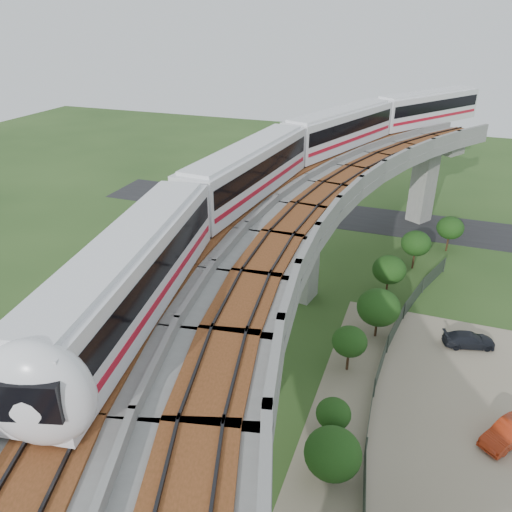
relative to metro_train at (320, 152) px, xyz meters
The scene contains 15 objects.
ground 17.08m from the metro_train, 97.35° to the right, with size 160.00×160.00×0.00m, color #29491D.
dirt_lot 22.27m from the metro_train, 47.75° to the right, with size 18.00×26.00×0.04m, color gray.
asphalt_road 22.06m from the metro_train, 94.74° to the left, with size 60.00×8.00×0.03m, color #232326.
viaduct 12.41m from the metro_train, 78.79° to the right, with size 19.58×73.98×11.40m.
metro_train is the anchor object (origin of this frame).
fence 18.42m from the metro_train, 54.96° to the right, with size 3.87×38.73×1.50m.
tree_0 19.20m from the metro_train, 48.89° to the left, with size 2.65×2.65×3.67m.
tree_1 14.52m from the metro_train, 42.86° to the left, with size 2.74×2.74×3.78m.
tree_2 11.61m from the metro_train, 11.72° to the left, with size 2.81×2.81×3.76m.
tree_3 12.56m from the metro_train, 39.25° to the right, with size 3.18×3.18×3.92m.
tree_4 14.66m from the metro_train, 63.14° to the right, with size 2.36×2.36×3.37m.
tree_5 19.80m from the metro_train, 72.09° to the right, with size 1.98×1.98×2.78m.
tree_6 22.25m from the metro_train, 73.05° to the right, with size 2.96×2.96×3.28m.
car_red 22.64m from the metro_train, 41.22° to the right, with size 1.32×3.78×1.24m, color #9D270E.
car_dark 17.73m from the metro_train, 17.15° to the right, with size 1.50×3.68×1.07m, color black.
Camera 1 is at (9.80, -25.48, 22.25)m, focal length 35.00 mm.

